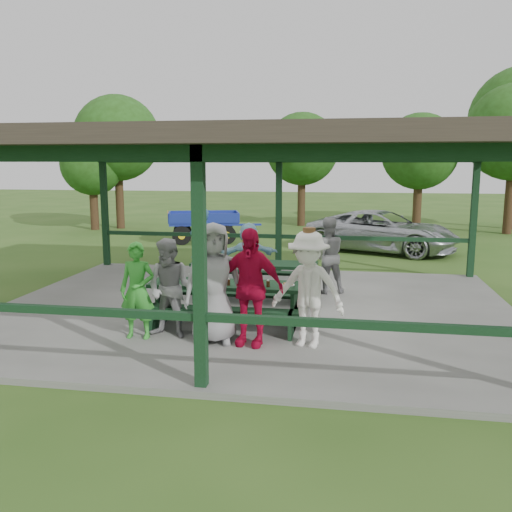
% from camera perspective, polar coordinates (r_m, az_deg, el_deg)
% --- Properties ---
extents(ground, '(90.00, 90.00, 0.00)m').
position_cam_1_polar(ground, '(10.64, -0.27, -5.97)').
color(ground, '#30541A').
rests_on(ground, ground).
extents(concrete_slab, '(10.00, 8.00, 0.10)m').
position_cam_1_polar(concrete_slab, '(10.63, -0.27, -5.72)').
color(concrete_slab, slate).
rests_on(concrete_slab, ground).
extents(pavilion_structure, '(10.60, 8.60, 3.24)m').
position_cam_1_polar(pavilion_structure, '(10.25, -0.29, 11.34)').
color(pavilion_structure, black).
rests_on(pavilion_structure, concrete_slab).
extents(picnic_table_near, '(2.68, 1.39, 0.75)m').
position_cam_1_polar(picnic_table_near, '(9.40, -3.02, -4.47)').
color(picnic_table_near, black).
rests_on(picnic_table_near, concrete_slab).
extents(picnic_table_far, '(2.59, 1.39, 0.75)m').
position_cam_1_polar(picnic_table_far, '(11.29, -0.18, -2.05)').
color(picnic_table_far, black).
rests_on(picnic_table_far, concrete_slab).
extents(table_setting, '(2.29, 0.45, 0.10)m').
position_cam_1_polar(table_setting, '(9.38, -3.38, -2.57)').
color(table_setting, white).
rests_on(table_setting, picnic_table_near).
extents(contestant_green, '(0.59, 0.40, 1.56)m').
position_cam_1_polar(contestant_green, '(8.86, -12.37, -3.57)').
color(contestant_green, green).
rests_on(contestant_green, concrete_slab).
extents(contestant_grey_left, '(0.87, 0.72, 1.61)m').
position_cam_1_polar(contestant_grey_left, '(8.80, -9.03, -3.37)').
color(contestant_grey_left, gray).
rests_on(contestant_grey_left, concrete_slab).
extents(contestant_grey_mid, '(1.06, 0.85, 1.89)m').
position_cam_1_polar(contestant_grey_mid, '(8.42, -4.46, -2.89)').
color(contestant_grey_mid, gray).
rests_on(contestant_grey_mid, concrete_slab).
extents(contestant_red, '(1.12, 0.60, 1.83)m').
position_cam_1_polar(contestant_red, '(8.30, -0.70, -3.27)').
color(contestant_red, '#B80A30').
rests_on(contestant_red, concrete_slab).
extents(contestant_white_fedora, '(1.29, 0.95, 1.84)m').
position_cam_1_polar(contestant_white_fedora, '(8.27, 5.51, -3.50)').
color(contestant_white_fedora, white).
rests_on(contestant_white_fedora, concrete_slab).
extents(spectator_lblue, '(1.45, 0.89, 1.49)m').
position_cam_1_polar(spectator_lblue, '(12.10, -0.79, 0.05)').
color(spectator_lblue, '#8BC1D6').
rests_on(spectator_lblue, concrete_slab).
extents(spectator_blue, '(0.69, 0.49, 1.76)m').
position_cam_1_polar(spectator_blue, '(12.80, -5.59, 1.16)').
color(spectator_blue, teal).
rests_on(spectator_blue, concrete_slab).
extents(spectator_grey, '(0.95, 0.84, 1.65)m').
position_cam_1_polar(spectator_grey, '(11.78, 7.48, 0.09)').
color(spectator_grey, gray).
rests_on(spectator_grey, concrete_slab).
extents(pickup_truck, '(5.35, 3.89, 1.35)m').
position_cam_1_polar(pickup_truck, '(18.26, 13.16, 2.55)').
color(pickup_truck, silver).
rests_on(pickup_truck, ground).
extents(farm_trailer, '(3.46, 2.07, 1.20)m').
position_cam_1_polar(farm_trailer, '(20.09, -5.50, 3.17)').
color(farm_trailer, navy).
rests_on(farm_trailer, ground).
extents(tree_far_left, '(3.73, 3.73, 5.82)m').
position_cam_1_polar(tree_far_left, '(24.94, -14.41, 11.89)').
color(tree_far_left, '#331E14').
rests_on(tree_far_left, ground).
extents(tree_left, '(3.32, 3.32, 5.18)m').
position_cam_1_polar(tree_left, '(25.29, 4.87, 11.12)').
color(tree_left, '#331E14').
rests_on(tree_left, ground).
extents(tree_mid, '(3.17, 3.17, 4.95)m').
position_cam_1_polar(tree_mid, '(23.89, 16.86, 10.45)').
color(tree_mid, '#331E14').
rests_on(tree_mid, ground).
extents(tree_edge_left, '(2.68, 2.68, 4.19)m').
position_cam_1_polar(tree_edge_left, '(24.70, -16.88, 9.20)').
color(tree_edge_left, '#331E14').
rests_on(tree_edge_left, ground).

